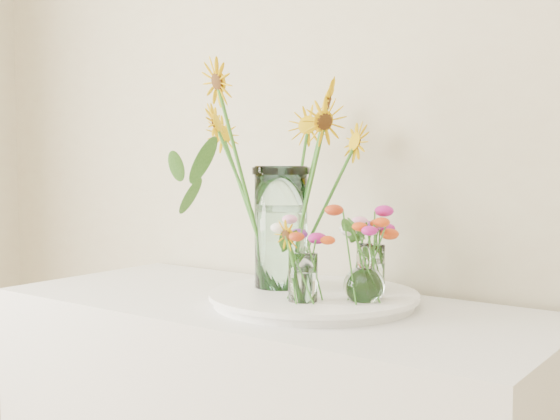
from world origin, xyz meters
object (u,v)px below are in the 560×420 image
Objects in this scene: tray at (314,300)px; small_vase_b at (364,273)px; small_vase_c at (371,269)px; mason_jar at (281,228)px; small_vase_a at (303,278)px.

tray is 0.17m from small_vase_b.
small_vase_c reaches higher than tray.
small_vase_a is (0.15, -0.12, -0.10)m from mason_jar.
small_vase_c is at bearing 71.65° from small_vase_a.
mason_jar is 2.70× the size of small_vase_a.
small_vase_a is at bearing -38.65° from mason_jar.
small_vase_b is (0.11, 0.08, 0.01)m from small_vase_a.
small_vase_b is 0.12m from small_vase_c.
tray is 3.53× the size of small_vase_b.
mason_jar reaches higher than small_vase_a.
small_vase_a is 0.21m from small_vase_c.
tray is at bearing -8.00° from mason_jar.
tray is 4.03× the size of small_vase_c.
small_vase_b is at bearing -7.41° from mason_jar.
mason_jar reaches higher than tray.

